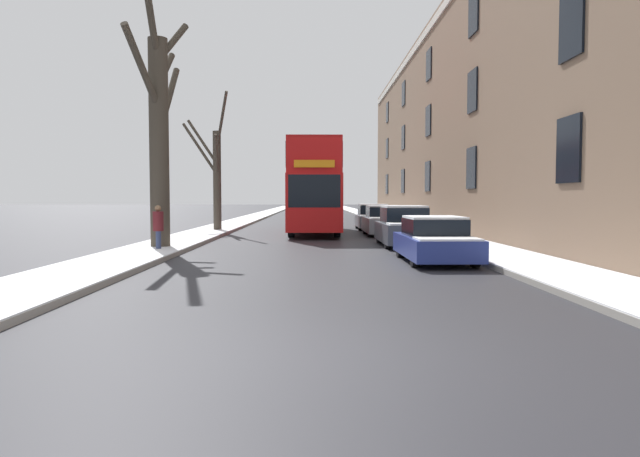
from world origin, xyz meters
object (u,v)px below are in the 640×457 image
Objects in this scene: parked_car_3 at (373,218)px; pedestrian_left_sidewalk at (158,227)px; bare_tree_left_0 at (159,130)px; parked_car_1 at (404,227)px; parked_car_0 at (435,241)px; parked_car_2 at (384,222)px; bare_tree_left_1 at (216,173)px; double_decker_bus at (314,184)px.

pedestrian_left_sidewalk is (-8.65, -14.25, 0.19)m from parked_car_3.
bare_tree_left_0 is 16.36m from parked_car_3.
pedestrian_left_sidewalk reaches higher than parked_car_1.
parked_car_1 reaches higher than parked_car_0.
pedestrian_left_sidewalk is (-8.65, -9.02, 0.19)m from parked_car_2.
bare_tree_left_0 is at bearing -137.50° from parked_car_2.
bare_tree_left_1 is 1.70× the size of parked_car_1.
pedestrian_left_sidewalk is (0.18, -0.93, -3.33)m from bare_tree_left_0.
parked_car_2 is at bearing -31.03° from double_decker_bus.
double_decker_bus is at bearing -5.06° from bare_tree_left_1.
parked_car_1 is at bearing 12.12° from bare_tree_left_0.
bare_tree_left_0 is 10.19m from parked_car_0.
parked_car_3 is (8.69, 2.69, -2.47)m from bare_tree_left_1.
bare_tree_left_0 is 0.86× the size of double_decker_bus.
bare_tree_left_0 reaches higher than pedestrian_left_sidewalk.
double_decker_bus is 9.15m from parked_car_1.
parked_car_0 is 2.63× the size of pedestrian_left_sidewalk.
double_decker_bus is 4.44m from parked_car_2.
bare_tree_left_1 is 9.39m from parked_car_2.
parked_car_2 reaches higher than parked_car_0.
bare_tree_left_1 is 5.30m from double_decker_bus.
bare_tree_left_1 is (0.13, 10.63, -1.05)m from bare_tree_left_0.
parked_car_1 reaches higher than parked_car_2.
pedestrian_left_sidewalk reaches higher than parked_car_3.
parked_car_1 is 2.68× the size of pedestrian_left_sidewalk.
parked_car_3 is (-0.00, 16.92, 0.07)m from parked_car_0.
bare_tree_left_0 reaches higher than parked_car_2.
bare_tree_left_0 reaches higher than double_decker_bus.
parked_car_0 is 0.98× the size of parked_car_1.
parked_car_0 is (8.83, -3.60, -3.59)m from bare_tree_left_0.
parked_car_1 is at bearing 90.75° from pedestrian_left_sidewalk.
parked_car_0 is 11.69m from parked_car_2.
parked_car_2 is at bearing 90.00° from parked_car_0.
double_decker_bus is 2.77× the size of parked_car_3.
double_decker_bus reaches higher than parked_car_1.
parked_car_0 is 9.06m from pedestrian_left_sidewalk.
parked_car_0 is at bearing -90.00° from parked_car_2.
double_decker_bus is 2.73× the size of parked_car_2.
parked_car_2 is (8.69, -2.54, -2.47)m from bare_tree_left_1.
bare_tree_left_0 reaches higher than bare_tree_left_1.
bare_tree_left_0 is 11.61m from double_decker_bus.
bare_tree_left_0 reaches higher than parked_car_0.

